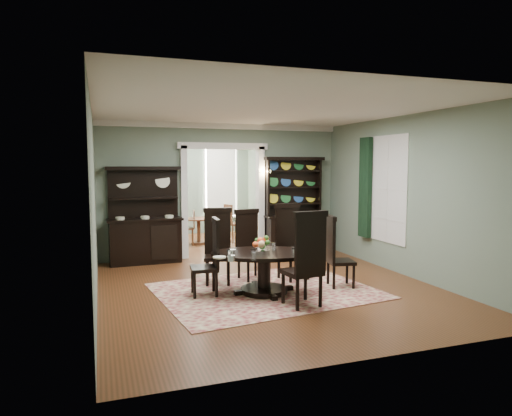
# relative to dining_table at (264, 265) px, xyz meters

# --- Properties ---
(room) EXTENTS (5.51, 6.01, 3.01)m
(room) POSITION_rel_dining_table_xyz_m (0.18, 0.29, 1.10)
(room) COLOR brown
(room) RESTS_ON ground
(parlor) EXTENTS (3.51, 3.50, 3.01)m
(parlor) POSITION_rel_dining_table_xyz_m (0.18, 5.78, 1.04)
(parlor) COLOR brown
(parlor) RESTS_ON ground
(doorway_trim) EXTENTS (2.08, 0.25, 2.57)m
(doorway_trim) POSITION_rel_dining_table_xyz_m (0.18, 3.25, 1.15)
(doorway_trim) COLOR silver
(doorway_trim) RESTS_ON floor
(right_window) EXTENTS (0.15, 1.47, 2.12)m
(right_window) POSITION_rel_dining_table_xyz_m (2.88, 1.18, 1.13)
(right_window) COLOR white
(right_window) RESTS_ON wall_right
(wall_sconce) EXTENTS (0.27, 0.21, 0.21)m
(wall_sconce) POSITION_rel_dining_table_xyz_m (1.13, 3.10, 1.42)
(wall_sconce) COLOR #BD7932
(wall_sconce) RESTS_ON back_wall_right
(rug) EXTENTS (3.72, 3.04, 0.01)m
(rug) POSITION_rel_dining_table_xyz_m (0.06, 0.09, -0.47)
(rug) COLOR maroon
(rug) RESTS_ON floor
(dining_table) EXTENTS (1.97, 1.97, 0.68)m
(dining_table) POSITION_rel_dining_table_xyz_m (0.00, 0.00, 0.00)
(dining_table) COLOR black
(dining_table) RESTS_ON rug
(centerpiece) EXTENTS (1.53, 0.99, 0.25)m
(centerpiece) POSITION_rel_dining_table_xyz_m (-0.09, -0.06, 0.28)
(centerpiece) COLOR white
(centerpiece) RESTS_ON dining_table
(chair_far_left) EXTENTS (0.59, 0.57, 1.32)m
(chair_far_left) POSITION_rel_dining_table_xyz_m (-0.54, 0.93, 0.22)
(chair_far_left) COLOR black
(chair_far_left) RESTS_ON rug
(chair_far_mid) EXTENTS (0.55, 0.53, 1.27)m
(chair_far_mid) POSITION_rel_dining_table_xyz_m (0.08, 1.02, 0.20)
(chair_far_mid) COLOR black
(chair_far_mid) RESTS_ON rug
(chair_far_right) EXTENTS (0.59, 0.57, 1.37)m
(chair_far_right) POSITION_rel_dining_table_xyz_m (0.79, 0.78, 0.25)
(chair_far_right) COLOR black
(chair_far_right) RESTS_ON rug
(chair_end_left) EXTENTS (0.48, 0.50, 1.24)m
(chair_end_left) POSITION_rel_dining_table_xyz_m (-0.84, 0.17, 0.18)
(chair_end_left) COLOR black
(chair_end_left) RESTS_ON rug
(chair_end_right) EXTENTS (0.51, 0.53, 1.23)m
(chair_end_right) POSITION_rel_dining_table_xyz_m (1.26, -0.05, 0.18)
(chair_end_right) COLOR black
(chair_end_right) RESTS_ON rug
(chair_near) EXTENTS (0.59, 0.57, 1.43)m
(chair_near) POSITION_rel_dining_table_xyz_m (0.31, -0.93, 0.28)
(chair_near) COLOR black
(chair_near) RESTS_ON rug
(sideboard) EXTENTS (1.57, 0.60, 2.05)m
(sideboard) POSITION_rel_dining_table_xyz_m (-1.60, 3.01, 0.24)
(sideboard) COLOR black
(sideboard) RESTS_ON floor
(welsh_dresser) EXTENTS (1.46, 0.57, 2.26)m
(welsh_dresser) POSITION_rel_dining_table_xyz_m (1.85, 3.00, 0.35)
(welsh_dresser) COLOR black
(welsh_dresser) RESTS_ON floor
(parlor_table) EXTENTS (0.74, 0.74, 0.68)m
(parlor_table) POSITION_rel_dining_table_xyz_m (-0.04, 4.90, -0.03)
(parlor_table) COLOR brown
(parlor_table) RESTS_ON parlor_floor
(parlor_chair_left) EXTENTS (0.40, 0.38, 0.90)m
(parlor_chair_left) POSITION_rel_dining_table_xyz_m (-0.29, 4.86, 0.01)
(parlor_chair_left) COLOR brown
(parlor_chair_left) RESTS_ON parlor_floor
(parlor_chair_right) EXTENTS (0.48, 0.47, 1.03)m
(parlor_chair_right) POSITION_rel_dining_table_xyz_m (0.85, 4.85, 0.08)
(parlor_chair_right) COLOR brown
(parlor_chair_right) RESTS_ON parlor_floor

